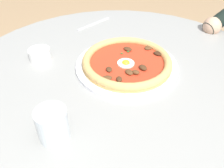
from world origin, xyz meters
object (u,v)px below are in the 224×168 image
at_px(water_glass, 53,126).
at_px(ramekin_capers, 40,54).
at_px(fork_utensil, 94,24).
at_px(dining_table, 120,111).
at_px(pizza_on_plate, 127,63).

height_order(water_glass, ramekin_capers, water_glass).
xyz_separation_m(water_glass, fork_utensil, (-0.12, -0.56, -0.03)).
distance_m(water_glass, ramekin_capers, 0.34).
xyz_separation_m(ramekin_capers, fork_utensil, (-0.19, -0.24, -0.02)).
bearing_deg(dining_table, ramekin_capers, -31.24).
relative_size(dining_table, ramekin_capers, 14.96).
distance_m(dining_table, ramekin_capers, 0.32).
xyz_separation_m(dining_table, pizza_on_plate, (-0.03, -0.07, 0.14)).
bearing_deg(fork_utensil, ramekin_capers, 51.71).
xyz_separation_m(pizza_on_plate, ramekin_capers, (0.27, -0.08, 0.00)).
bearing_deg(water_glass, dining_table, -134.17).
xyz_separation_m(water_glass, ramekin_capers, (0.07, -0.33, -0.02)).
xyz_separation_m(pizza_on_plate, water_glass, (0.20, 0.25, 0.02)).
bearing_deg(ramekin_capers, water_glass, 102.33).
relative_size(pizza_on_plate, ramekin_capers, 4.57).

